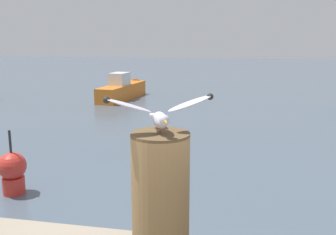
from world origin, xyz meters
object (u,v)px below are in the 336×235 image
(seagull, at_px, (160,113))
(boat_orange, at_px, (125,89))
(mooring_post, at_px, (161,196))
(channel_buoy, at_px, (13,171))

(seagull, height_order, boat_orange, seagull)
(mooring_post, height_order, seagull, seagull)
(seagull, xyz_separation_m, channel_buoy, (-4.01, 4.29, -2.17))
(seagull, xyz_separation_m, boat_orange, (-5.71, 17.02, -2.18))
(seagull, relative_size, boat_orange, 0.13)
(mooring_post, bearing_deg, boat_orange, 108.54)
(channel_buoy, bearing_deg, mooring_post, -46.94)
(mooring_post, height_order, boat_orange, mooring_post)
(boat_orange, height_order, channel_buoy, boat_orange)
(seagull, height_order, channel_buoy, seagull)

